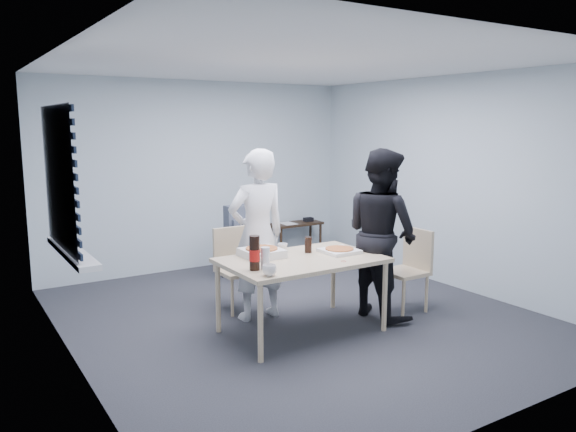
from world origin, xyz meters
TOP-DOWN VIEW (x-y plane):
  - room at (-2.20, 0.40)m, footprint 5.00×5.00m
  - dining_table at (-0.21, -0.38)m, footprint 1.51×0.96m
  - chair_far at (-0.43, 0.62)m, footprint 0.42×0.42m
  - chair_right at (1.16, -0.46)m, footprint 0.42×0.42m
  - person_white at (-0.38, 0.20)m, footprint 0.65×0.42m
  - person_black at (0.76, -0.42)m, footprint 0.47×0.86m
  - side_table at (1.45, 2.28)m, footprint 0.79×0.35m
  - stool at (0.13, 1.65)m, footprint 0.38×0.38m
  - backpack at (0.13, 1.63)m, footprint 0.32×0.23m
  - pizza_box_a at (-0.51, -0.13)m, footprint 0.37×0.37m
  - pizza_box_b at (0.23, -0.39)m, footprint 0.33×0.33m
  - mug_a at (-0.80, -0.76)m, footprint 0.17×0.17m
  - mug_b at (-0.24, -0.08)m, footprint 0.10×0.10m
  - cola_glass at (-0.03, -0.21)m, footprint 0.09×0.09m
  - soda_bottle at (-0.81, -0.52)m, footprint 0.10×0.10m
  - plastic_cups at (-0.71, -0.53)m, footprint 0.09×0.09m
  - rubber_band at (0.05, -0.69)m, footprint 0.05×0.05m
  - papers at (1.30, 2.28)m, footprint 0.20×0.28m
  - black_box at (1.67, 2.28)m, footprint 0.15×0.12m

SIDE VIEW (x-z plane):
  - stool at x=0.13m, z-range 0.16..0.69m
  - side_table at x=1.45m, z-range 0.18..0.71m
  - chair_far at x=-0.43m, z-range 0.07..0.96m
  - chair_right at x=1.16m, z-range 0.07..0.96m
  - papers at x=1.30m, z-range 0.53..0.53m
  - black_box at x=1.67m, z-range 0.53..0.59m
  - dining_table at x=-0.21m, z-range 0.31..1.05m
  - rubber_band at x=0.05m, z-range 0.74..0.74m
  - backpack at x=0.13m, z-range 0.53..0.97m
  - pizza_box_b at x=0.23m, z-range 0.73..0.78m
  - pizza_box_a at x=-0.51m, z-range 0.73..0.83m
  - mug_b at x=-0.24m, z-range 0.74..0.83m
  - mug_a at x=-0.80m, z-range 0.74..0.83m
  - cola_glass at x=-0.03m, z-range 0.74..0.90m
  - plastic_cups at x=-0.71m, z-range 0.74..0.93m
  - person_white at x=-0.38m, z-range 0.00..1.77m
  - person_black at x=0.76m, z-range 0.00..1.77m
  - soda_bottle at x=-0.81m, z-range 0.73..1.04m
  - room at x=-2.20m, z-range -1.06..3.94m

